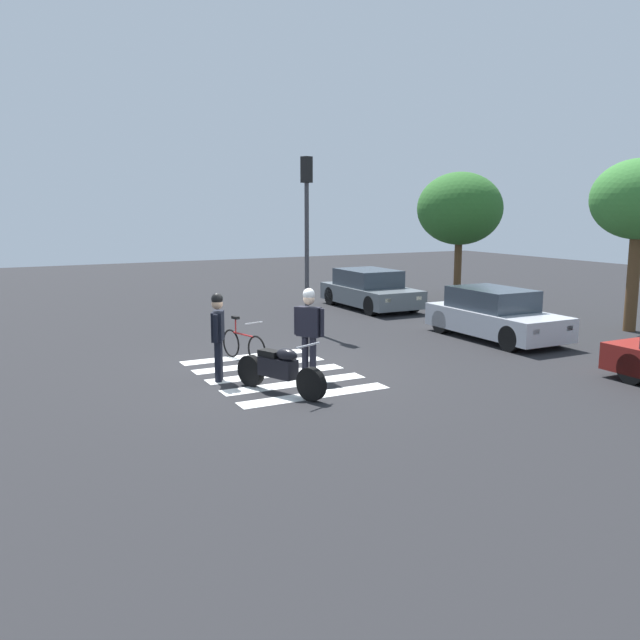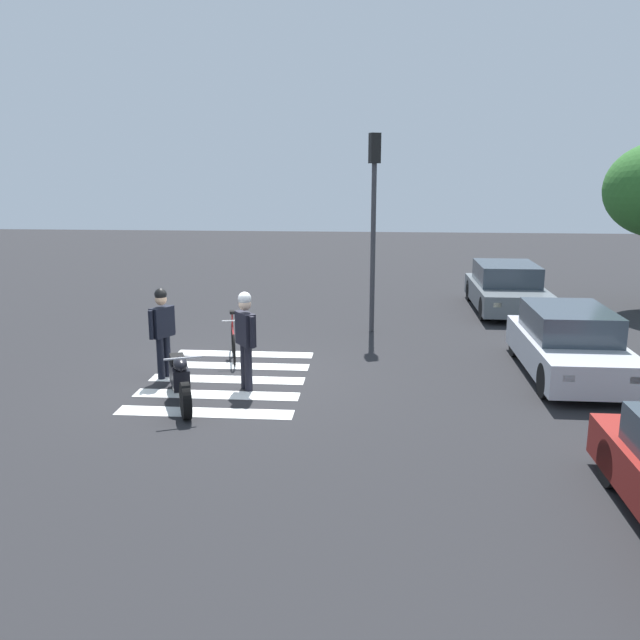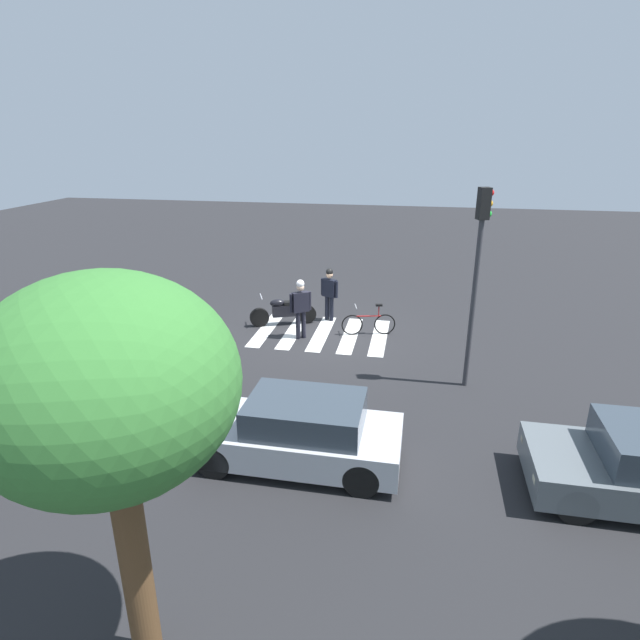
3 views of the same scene
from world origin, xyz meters
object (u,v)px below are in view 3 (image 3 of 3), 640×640
Objects in this scene: police_motorcycle at (283,312)px; traffic_light_pole at (478,260)px; officer_by_motorcycle at (301,305)px; leaning_bicycle at (369,323)px; officer_on_foot at (329,291)px; car_silver_sedan at (298,432)px; car_maroon_wagon at (5,405)px.

police_motorcycle is 0.43× the size of traffic_light_pole.
officer_by_motorcycle is 5.64m from traffic_light_pole.
officer_by_motorcycle is (2.00, 0.66, 0.70)m from leaning_bicycle.
traffic_light_pole is at bearing 132.58° from leaning_bicycle.
officer_on_foot is at bearing -44.21° from traffic_light_pole.
officer_on_foot is 7.94m from car_silver_sedan.
officer_on_foot reaches higher than car_silver_sedan.
police_motorcycle is 1.25× the size of leaning_bicycle.
car_maroon_wagon is at bearing 0.24° from car_silver_sedan.
car_maroon_wagon is 0.95× the size of traffic_light_pole.
officer_by_motorcycle reaches higher than police_motorcycle.
officer_by_motorcycle reaches higher than car_maroon_wagon.
car_silver_sedan reaches higher than police_motorcycle.
officer_on_foot is 0.97× the size of officer_by_motorcycle.
officer_on_foot is at bearing -108.40° from officer_by_motorcycle.
officer_on_foot is 1.83m from officer_by_motorcycle.
officer_on_foot is 0.45× the size of car_silver_sedan.
police_motorcycle reaches higher than leaning_bicycle.
officer_on_foot is 9.65m from car_maroon_wagon.
car_silver_sedan is (-2.15, 7.18, 0.18)m from police_motorcycle.
police_motorcycle is 1.44m from officer_by_motorcycle.
car_maroon_wagon is (4.12, 7.21, 0.13)m from police_motorcycle.
traffic_light_pole is (-5.51, 3.31, 2.73)m from police_motorcycle.
officer_on_foot is at bearing -37.00° from leaning_bicycle.
traffic_light_pole is at bearing 149.06° from police_motorcycle.
traffic_light_pole reaches higher than car_silver_sedan.
leaning_bicycle is at bearing -47.42° from traffic_light_pole.
leaning_bicycle is at bearing -135.33° from car_maroon_wagon.
traffic_light_pole is at bearing 154.11° from officer_by_motorcycle.
leaning_bicycle is at bearing 143.00° from officer_on_foot.
car_maroon_wagon is (6.27, 0.03, -0.05)m from car_silver_sedan.
police_motorcycle is 1.12× the size of officer_by_motorcycle.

